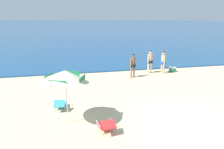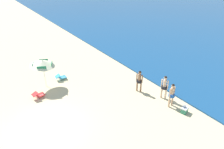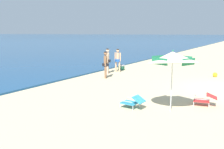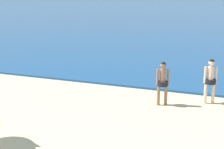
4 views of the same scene
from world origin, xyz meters
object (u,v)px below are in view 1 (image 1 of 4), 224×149
person_standing_near_shore (163,61)px  person_standing_beside (133,64)px  person_wading_in (150,60)px  cooler_box (172,69)px  beach_umbrella_striped_main (65,76)px  lounge_chair_beside_umbrella (106,125)px  lounge_chair_under_umbrella (60,104)px

person_standing_near_shore → person_standing_beside: same height
person_standing_near_shore → person_wading_in: 1.01m
person_standing_near_shore → cooler_box: bearing=13.1°
person_wading_in → cooler_box: size_ratio=3.11×
beach_umbrella_striped_main → lounge_chair_beside_umbrella: bearing=-34.3°
person_standing_near_shore → person_standing_beside: 2.74m
lounge_chair_under_umbrella → person_wading_in: (6.76, 5.25, 0.77)m
lounge_chair_beside_umbrella → lounge_chair_under_umbrella: bearing=127.2°
cooler_box → person_standing_near_shore: bearing=-166.9°
beach_umbrella_striped_main → person_standing_beside: 7.49m
lounge_chair_under_umbrella → person_standing_near_shore: 9.20m
lounge_chair_beside_umbrella → cooler_box: 10.26m
beach_umbrella_striped_main → lounge_chair_under_umbrella: (-0.37, 1.39, -1.75)m
person_wading_in → cooler_box: 2.15m
person_standing_near_shore → person_standing_beside: (-2.67, -0.58, 0.00)m
lounge_chair_beside_umbrella → person_wading_in: person_wading_in is taller
lounge_chair_under_umbrella → lounge_chair_beside_umbrella: size_ratio=0.98×
lounge_chair_under_umbrella → person_standing_beside: (5.05, 4.37, 0.73)m
beach_umbrella_striped_main → person_wading_in: 9.27m
beach_umbrella_striped_main → person_wading_in: beach_umbrella_striped_main is taller
person_standing_near_shore → person_standing_beside: bearing=-167.7°
lounge_chair_under_umbrella → person_standing_near_shore: bearing=32.7°
person_standing_near_shore → cooler_box: (1.01, 0.24, -0.80)m
lounge_chair_beside_umbrella → person_standing_near_shore: size_ratio=0.55×
lounge_chair_under_umbrella → cooler_box: (8.73, 5.19, -0.07)m
lounge_chair_under_umbrella → lounge_chair_beside_umbrella: bearing=-52.8°
person_standing_near_shore → lounge_chair_beside_umbrella: bearing=-129.1°
person_standing_beside → person_wading_in: 1.92m
cooler_box → person_wading_in: bearing=178.1°
lounge_chair_beside_umbrella → cooler_box: lounge_chair_beside_umbrella is taller
beach_umbrella_striped_main → person_wading_in: (6.39, 6.64, -0.98)m
beach_umbrella_striped_main → cooler_box: beach_umbrella_striped_main is taller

